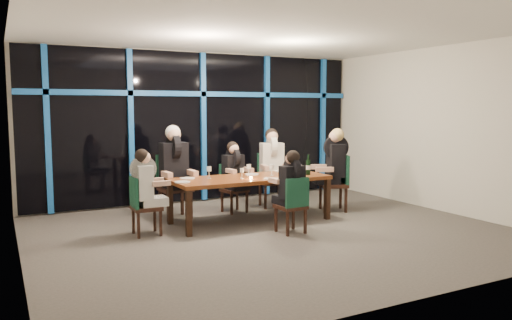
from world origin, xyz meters
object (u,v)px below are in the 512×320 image
object	(u,v)px
diner_end_right	(334,157)
wine_bottle	(308,167)
dining_table	(250,181)
chair_near_mid	(293,202)
diner_end_left	(146,179)
water_pitcher	(298,170)
chair_far_right	(271,177)
chair_far_mid	(232,185)
diner_far_left	(175,158)
diner_far_mid	(234,166)
chair_far_left	(173,182)
diner_near_mid	(291,179)
chair_end_left	(141,203)
diner_far_right	(272,156)
chair_end_right	(338,180)

from	to	relation	value
diner_end_right	wine_bottle	bearing A→B (deg)	-45.65
dining_table	chair_near_mid	world-z (taller)	chair_near_mid
diner_end_left	water_pitcher	size ratio (longest dim) A/B	4.68
chair_far_right	diner_end_left	size ratio (longest dim) A/B	1.19
chair_far_mid	wine_bottle	world-z (taller)	wine_bottle
dining_table	chair_far_mid	size ratio (longest dim) A/B	2.97
chair_near_mid	diner_far_left	world-z (taller)	diner_far_left
diner_far_mid	wine_bottle	world-z (taller)	diner_far_mid
chair_far_left	diner_end_right	distance (m)	2.92
dining_table	diner_near_mid	xyz separation A→B (m)	(0.20, -0.95, 0.14)
diner_far_left	chair_near_mid	bearing A→B (deg)	-58.94
diner_far_mid	chair_far_mid	bearing A→B (deg)	90.00
chair_near_mid	diner_near_mid	distance (m)	0.35
chair_near_mid	diner_far_left	size ratio (longest dim) A/B	0.81
diner_end_right	wine_bottle	xyz separation A→B (m)	(-0.75, -0.30, -0.10)
diner_near_mid	chair_end_left	bearing A→B (deg)	-25.99
dining_table	chair_far_right	world-z (taller)	chair_far_right
chair_far_left	diner_near_mid	size ratio (longest dim) A/B	1.30
chair_far_left	diner_far_right	xyz separation A→B (m)	(1.96, -0.01, 0.37)
diner_far_right	chair_near_mid	bearing A→B (deg)	-97.83
dining_table	chair_near_mid	bearing A→B (deg)	-78.51
chair_near_mid	diner_far_mid	world-z (taller)	diner_far_mid
diner_far_left	wine_bottle	distance (m)	2.28
diner_far_left	diner_far_mid	size ratio (longest dim) A/B	1.24
chair_far_mid	wine_bottle	xyz separation A→B (m)	(0.93, -1.08, 0.40)
diner_end_left	wine_bottle	world-z (taller)	diner_end_left
chair_far_mid	chair_near_mid	bearing A→B (deg)	-93.02
chair_end_left	water_pitcher	world-z (taller)	water_pitcher
diner_far_mid	wine_bottle	xyz separation A→B (m)	(0.92, -1.01, 0.05)
chair_near_mid	diner_far_right	xyz separation A→B (m)	(0.72, 1.93, 0.50)
chair_far_mid	chair_far_right	world-z (taller)	chair_far_right
chair_near_mid	chair_far_mid	bearing A→B (deg)	-88.30
dining_table	chair_far_right	bearing A→B (deg)	46.48
water_pitcher	chair_end_right	bearing A→B (deg)	23.91
diner_far_right	chair_far_mid	bearing A→B (deg)	-164.11
diner_end_left	diner_far_right	bearing A→B (deg)	-69.17
chair_far_left	wine_bottle	bearing A→B (deg)	-32.02
dining_table	diner_near_mid	bearing A→B (deg)	-77.85
chair_far_mid	diner_far_left	distance (m)	1.22
chair_end_right	water_pitcher	distance (m)	1.09
diner_far_left	water_pitcher	world-z (taller)	diner_far_left
chair_far_mid	chair_end_left	bearing A→B (deg)	-161.35
chair_end_left	diner_end_left	distance (m)	0.36
chair_end_right	chair_near_mid	xyz separation A→B (m)	(-1.62, -1.07, -0.10)
chair_far_left	chair_near_mid	distance (m)	2.31
diner_near_mid	diner_far_left	bearing A→B (deg)	-58.14
diner_far_left	diner_far_mid	xyz separation A→B (m)	(1.10, -0.04, -0.20)
chair_end_right	diner_far_left	size ratio (longest dim) A/B	0.98
chair_far_left	diner_near_mid	xyz separation A→B (m)	(1.23, -1.88, 0.22)
chair_far_left	chair_far_mid	world-z (taller)	chair_far_left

